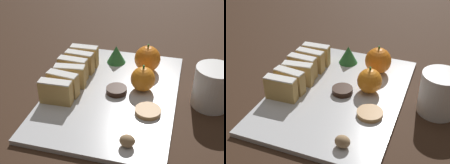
{
  "view_description": "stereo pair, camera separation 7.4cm",
  "coord_description": "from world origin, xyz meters",
  "views": [
    {
      "loc": [
        0.17,
        -0.64,
        0.46
      ],
      "look_at": [
        0.0,
        0.0,
        0.04
      ],
      "focal_mm": 50.0,
      "sensor_mm": 36.0,
      "label": 1
    },
    {
      "loc": [
        0.24,
        -0.61,
        0.46
      ],
      "look_at": [
        0.0,
        0.0,
        0.04
      ],
      "focal_mm": 50.0,
      "sensor_mm": 36.0,
      "label": 2
    }
  ],
  "objects": [
    {
      "name": "serving_platter",
      "position": [
        0.0,
        0.0,
        0.01
      ],
      "size": [
        0.32,
        0.46,
        0.01
      ],
      "color": "silver",
      "rests_on": "ground_plane"
    },
    {
      "name": "stollen_slice_sixth",
      "position": [
        -0.11,
        0.12,
        0.04
      ],
      "size": [
        0.08,
        0.03,
        0.06
      ],
      "color": "tan",
      "rests_on": "serving_platter"
    },
    {
      "name": "stollen_slice_third",
      "position": [
        -0.11,
        0.0,
        0.04
      ],
      "size": [
        0.08,
        0.04,
        0.06
      ],
      "color": "tan",
      "rests_on": "serving_platter"
    },
    {
      "name": "walnut",
      "position": [
        0.08,
        -0.18,
        0.03
      ],
      "size": [
        0.03,
        0.03,
        0.03
      ],
      "color": "tan",
      "rests_on": "serving_platter"
    },
    {
      "name": "ground_plane",
      "position": [
        0.0,
        0.0,
        0.0
      ],
      "size": [
        6.0,
        6.0,
        0.0
      ],
      "primitive_type": "plane",
      "color": "#382316"
    },
    {
      "name": "stollen_slice_fourth",
      "position": [
        -0.12,
        0.04,
        0.04
      ],
      "size": [
        0.08,
        0.03,
        0.06
      ],
      "color": "tan",
      "rests_on": "serving_platter"
    },
    {
      "name": "coffee_mug",
      "position": [
        0.24,
        0.02,
        0.05
      ],
      "size": [
        0.13,
        0.09,
        0.1
      ],
      "color": "white",
      "rests_on": "ground_plane"
    },
    {
      "name": "orange_far",
      "position": [
        0.07,
        0.13,
        0.05
      ],
      "size": [
        0.07,
        0.07,
        0.08
      ],
      "color": "orange",
      "rests_on": "serving_platter"
    },
    {
      "name": "stollen_slice_front",
      "position": [
        -0.12,
        -0.08,
        0.04
      ],
      "size": [
        0.08,
        0.03,
        0.06
      ],
      "color": "tan",
      "rests_on": "serving_platter"
    },
    {
      "name": "orange_near",
      "position": [
        0.07,
        0.03,
        0.04
      ],
      "size": [
        0.06,
        0.06,
        0.07
      ],
      "color": "orange",
      "rests_on": "serving_platter"
    },
    {
      "name": "evergreen_sprig",
      "position": [
        -0.03,
        0.16,
        0.04
      ],
      "size": [
        0.06,
        0.06,
        0.05
      ],
      "color": "#2D7538",
      "rests_on": "serving_platter"
    },
    {
      "name": "stollen_slice_fifth",
      "position": [
        -0.11,
        0.08,
        0.04
      ],
      "size": [
        0.08,
        0.03,
        0.06
      ],
      "color": "tan",
      "rests_on": "serving_platter"
    },
    {
      "name": "gingerbread_cookie",
      "position": [
        0.1,
        -0.06,
        0.02
      ],
      "size": [
        0.06,
        0.06,
        0.01
      ],
      "color": "#B27F47",
      "rests_on": "serving_platter"
    },
    {
      "name": "stollen_slice_second",
      "position": [
        -0.12,
        -0.04,
        0.04
      ],
      "size": [
        0.08,
        0.03,
        0.06
      ],
      "color": "tan",
      "rests_on": "serving_platter"
    },
    {
      "name": "chocolate_cookie",
      "position": [
        0.01,
        0.0,
        0.02
      ],
      "size": [
        0.05,
        0.05,
        0.01
      ],
      "color": "black",
      "rests_on": "serving_platter"
    }
  ]
}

